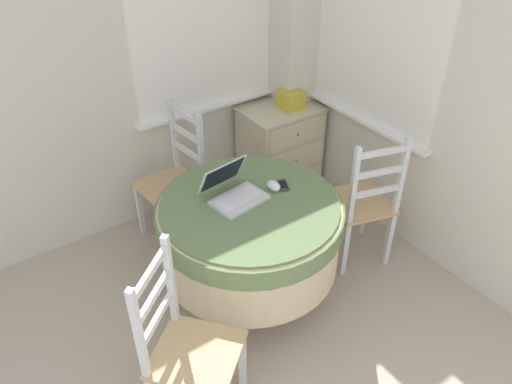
% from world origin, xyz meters
% --- Properties ---
extents(corner_room_shell, '(4.56, 4.90, 2.55)m').
position_xyz_m(corner_room_shell, '(1.36, 1.95, 1.28)').
color(corner_room_shell, beige).
rests_on(corner_room_shell, ground_plane).
extents(round_dining_table, '(1.08, 1.08, 0.73)m').
position_xyz_m(round_dining_table, '(1.06, 1.88, 0.54)').
color(round_dining_table, '#4C3D2D').
rests_on(round_dining_table, ground_plane).
extents(laptop, '(0.34, 0.34, 0.20)m').
position_xyz_m(laptop, '(1.02, 1.98, 0.78)').
color(laptop, silver).
rests_on(laptop, round_dining_table).
extents(computer_mouse, '(0.07, 0.10, 0.05)m').
position_xyz_m(computer_mouse, '(1.25, 1.91, 0.76)').
color(computer_mouse, white).
rests_on(computer_mouse, round_dining_table).
extents(cell_phone, '(0.09, 0.12, 0.01)m').
position_xyz_m(cell_phone, '(1.32, 1.91, 0.74)').
color(cell_phone, '#2D2D33').
rests_on(cell_phone, round_dining_table).
extents(dining_chair_near_back_window, '(0.44, 0.42, 0.99)m').
position_xyz_m(dining_chair_near_back_window, '(0.98, 2.70, 0.46)').
color(dining_chair_near_back_window, tan).
rests_on(dining_chair_near_back_window, ground_plane).
extents(dining_chair_near_right_window, '(0.48, 0.49, 0.99)m').
position_xyz_m(dining_chair_near_right_window, '(1.87, 1.75, 0.46)').
color(dining_chair_near_right_window, tan).
rests_on(dining_chair_near_right_window, ground_plane).
extents(dining_chair_camera_near, '(0.55, 0.55, 0.99)m').
position_xyz_m(dining_chair_camera_near, '(0.38, 1.40, 0.46)').
color(dining_chair_camera_near, tan).
rests_on(dining_chair_camera_near, ground_plane).
extents(corner_cabinet, '(0.60, 0.46, 0.71)m').
position_xyz_m(corner_cabinet, '(1.97, 2.78, 0.36)').
color(corner_cabinet, beige).
rests_on(corner_cabinet, ground_plane).
extents(storage_box, '(0.17, 0.17, 0.14)m').
position_xyz_m(storage_box, '(2.03, 2.76, 0.78)').
color(storage_box, gold).
rests_on(storage_box, corner_cabinet).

